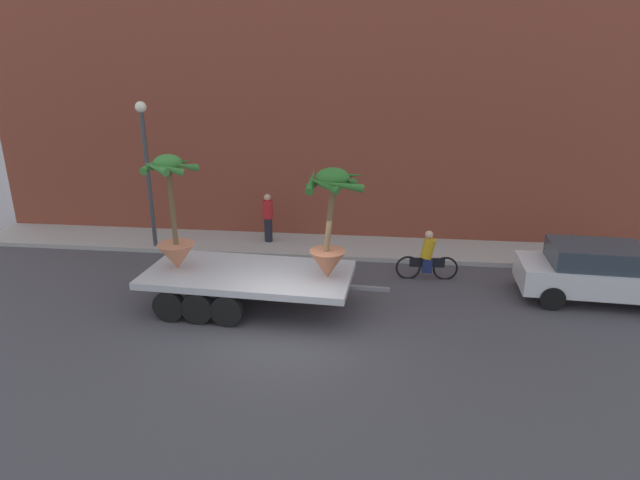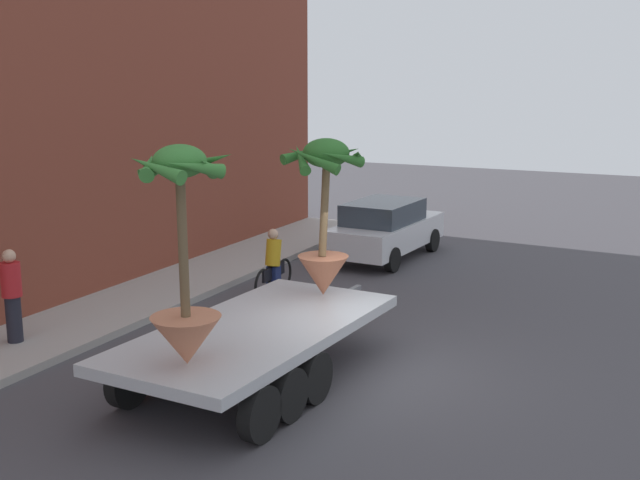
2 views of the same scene
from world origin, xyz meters
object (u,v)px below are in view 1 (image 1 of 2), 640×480
(potted_palm_rear, at_px, (330,224))
(pedestrian_near_gate, at_px, (268,217))
(cyclist, at_px, (427,258))
(potted_palm_middle, at_px, (174,221))
(street_lamp, at_px, (146,157))
(flatbed_trailer, at_px, (240,278))
(parked_car, at_px, (600,272))

(potted_palm_rear, height_order, pedestrian_near_gate, potted_palm_rear)
(potted_palm_rear, height_order, cyclist, potted_palm_rear)
(potted_palm_middle, xyz_separation_m, street_lamp, (-2.36, 3.86, 0.93))
(street_lamp, bearing_deg, flatbed_trailer, -43.63)
(parked_car, height_order, pedestrian_near_gate, pedestrian_near_gate)
(potted_palm_middle, bearing_deg, parked_car, 7.29)
(potted_palm_middle, height_order, street_lamp, street_lamp)
(potted_palm_rear, relative_size, street_lamp, 0.58)
(flatbed_trailer, distance_m, cyclist, 5.57)
(potted_palm_middle, bearing_deg, flatbed_trailer, 0.77)
(cyclist, bearing_deg, flatbed_trailer, -154.88)
(flatbed_trailer, xyz_separation_m, potted_palm_rear, (2.39, -0.19, 1.65))
(flatbed_trailer, bearing_deg, potted_palm_rear, -4.46)
(parked_car, distance_m, street_lamp, 13.97)
(cyclist, xyz_separation_m, parked_car, (4.48, -0.96, 0.16))
(potted_palm_rear, xyz_separation_m, potted_palm_middle, (-4.06, 0.16, -0.12))
(flatbed_trailer, bearing_deg, pedestrian_near_gate, 93.12)
(parked_car, xyz_separation_m, pedestrian_near_gate, (-9.78, 3.35, 0.22))
(potted_palm_middle, distance_m, cyclist, 7.31)
(potted_palm_rear, height_order, street_lamp, street_lamp)
(flatbed_trailer, height_order, street_lamp, street_lamp)
(cyclist, distance_m, pedestrian_near_gate, 5.83)
(potted_palm_rear, bearing_deg, parked_car, 12.61)
(potted_palm_rear, relative_size, cyclist, 1.53)
(potted_palm_middle, distance_m, pedestrian_near_gate, 5.14)
(cyclist, relative_size, street_lamp, 0.38)
(flatbed_trailer, height_order, potted_palm_rear, potted_palm_rear)
(flatbed_trailer, bearing_deg, street_lamp, 136.37)
(cyclist, xyz_separation_m, pedestrian_near_gate, (-5.30, 2.40, 0.37))
(potted_palm_middle, height_order, cyclist, potted_palm_middle)
(potted_palm_rear, xyz_separation_m, street_lamp, (-6.42, 4.03, 0.81))
(street_lamp, bearing_deg, pedestrian_near_gate, 13.77)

